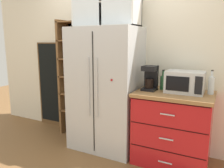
{
  "coord_description": "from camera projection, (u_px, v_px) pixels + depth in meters",
  "views": [
    {
      "loc": [
        1.46,
        -2.65,
        1.51
      ],
      "look_at": [
        0.1,
        0.02,
        0.94
      ],
      "focal_mm": 35.5,
      "sensor_mm": 36.0,
      "label": 1
    }
  ],
  "objects": [
    {
      "name": "ground_plane",
      "position": [
        105.0,
        146.0,
        3.26
      ],
      "size": [
        10.6,
        10.6,
        0.0
      ],
      "primitive_type": "plane",
      "color": "brown"
    },
    {
      "name": "wall_back_cream",
      "position": [
        117.0,
        57.0,
        3.37
      ],
      "size": [
        4.9,
        0.1,
        2.55
      ],
      "primitive_type": "cube",
      "color": "silver",
      "rests_on": "ground"
    },
    {
      "name": "refrigerator",
      "position": [
        106.0,
        89.0,
        3.12
      ],
      "size": [
        0.94,
        0.67,
        1.7
      ],
      "color": "silver",
      "rests_on": "ground"
    },
    {
      "name": "pantry_shelf_column",
      "position": [
        75.0,
        77.0,
        3.63
      ],
      "size": [
        0.44,
        0.32,
        1.85
      ],
      "color": "brown",
      "rests_on": "ground"
    },
    {
      "name": "counter_cabinet",
      "position": [
        173.0,
        127.0,
        2.77
      ],
      "size": [
        0.91,
        0.67,
        0.91
      ],
      "color": "red",
      "rests_on": "ground"
    },
    {
      "name": "microwave",
      "position": [
        185.0,
        82.0,
        2.66
      ],
      "size": [
        0.44,
        0.33,
        0.26
      ],
      "color": "silver",
      "rests_on": "counter_cabinet"
    },
    {
      "name": "coffee_maker",
      "position": [
        150.0,
        78.0,
        2.8
      ],
      "size": [
        0.17,
        0.2,
        0.31
      ],
      "color": "black",
      "rests_on": "counter_cabinet"
    },
    {
      "name": "mug_red",
      "position": [
        174.0,
        90.0,
        2.64
      ],
      "size": [
        0.12,
        0.09,
        0.09
      ],
      "color": "red",
      "rests_on": "counter_cabinet"
    },
    {
      "name": "bottle_green",
      "position": [
        163.0,
        81.0,
        2.83
      ],
      "size": [
        0.07,
        0.07,
        0.26
      ],
      "color": "#285B33",
      "rests_on": "counter_cabinet"
    },
    {
      "name": "bottle_clear",
      "position": [
        211.0,
        84.0,
        2.57
      ],
      "size": [
        0.07,
        0.07,
        0.28
      ],
      "color": "silver",
      "rests_on": "counter_cabinet"
    },
    {
      "name": "upper_cabinet",
      "position": [
        107.0,
        4.0,
        2.94
      ],
      "size": [
        0.9,
        0.32,
        0.61
      ],
      "color": "silver",
      "rests_on": "refrigerator"
    },
    {
      "name": "chalkboard_menu",
      "position": [
        52.0,
        85.0,
        3.96
      ],
      "size": [
        0.6,
        0.04,
        1.5
      ],
      "color": "brown",
      "rests_on": "ground"
    }
  ]
}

